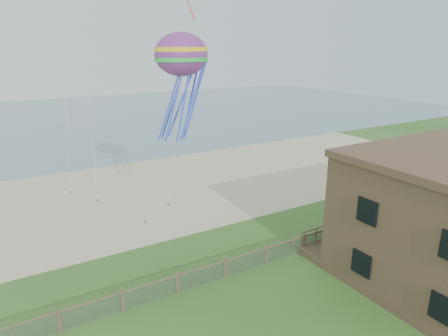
{
  "coord_description": "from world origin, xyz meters",
  "views": [
    {
      "loc": [
        -10.46,
        -11.38,
        12.86
      ],
      "look_at": [
        1.12,
        8.0,
        5.96
      ],
      "focal_mm": 32.0,
      "sensor_mm": 36.0,
      "label": 1
    }
  ],
  "objects": [
    {
      "name": "chainlink_fence",
      "position": [
        0.0,
        6.0,
        0.55
      ],
      "size": [
        36.2,
        0.2,
        1.25
      ],
      "primitive_type": null,
      "color": "#4E372C",
      "rests_on": "ground"
    },
    {
      "name": "ocean",
      "position": [
        0.0,
        66.0,
        0.0
      ],
      "size": [
        160.0,
        68.0,
        0.02
      ],
      "primitive_type": "cube",
      "color": "slate",
      "rests_on": "ground"
    },
    {
      "name": "octopus_kite",
      "position": [
        0.64,
        12.43,
        10.49
      ],
      "size": [
        4.04,
        3.27,
        7.31
      ],
      "primitive_type": null,
      "rotation": [
        0.0,
        0.0,
        -0.24
      ],
      "color": "red"
    },
    {
      "name": "sand_beach",
      "position": [
        0.0,
        22.0,
        0.0
      ],
      "size": [
        72.0,
        20.0,
        0.02
      ],
      "primitive_type": "cube",
      "color": "#C4B78E",
      "rests_on": "ground"
    },
    {
      "name": "motel_deck",
      "position": [
        13.0,
        5.0,
        0.25
      ],
      "size": [
        15.0,
        2.0,
        0.5
      ],
      "primitive_type": "cube",
      "color": "brown",
      "rests_on": "ground"
    },
    {
      "name": "picnic_table",
      "position": [
        7.83,
        2.51,
        0.41
      ],
      "size": [
        2.24,
        1.9,
        0.81
      ],
      "primitive_type": null,
      "rotation": [
        0.0,
        0.0,
        0.26
      ],
      "color": "brown",
      "rests_on": "ground"
    }
  ]
}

